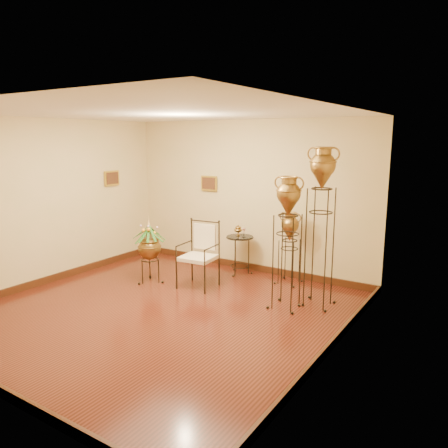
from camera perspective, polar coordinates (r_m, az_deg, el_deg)
The scene contains 8 objects.
ground at distance 6.53m, azimuth -8.22°, elevation -11.16°, with size 5.00×5.00×0.00m, color #5F2116.
room_shell at distance 6.10m, azimuth -8.67°, elevation 4.12°, with size 5.02×5.02×2.81m.
amphora_tall at distance 6.48m, azimuth 12.45°, elevation -0.25°, with size 0.49×0.49×2.38m.
amphora_mid at distance 6.36m, azimuth 8.27°, elevation -2.35°, with size 0.57×0.57×1.97m.
amphora_short at distance 7.54m, azimuth 8.54°, elevation -3.08°, with size 0.42×0.42×1.27m.
planter_urn at distance 7.63m, azimuth -9.71°, elevation -2.80°, with size 0.75×0.75×1.16m.
armchair at distance 7.29m, azimuth -3.43°, elevation -4.07°, with size 0.67×0.64×1.11m.
side_table at distance 8.04m, azimuth 2.06°, elevation -3.97°, with size 0.59×0.59×0.90m.
Camera 1 is at (4.02, -4.52, 2.46)m, focal length 35.00 mm.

